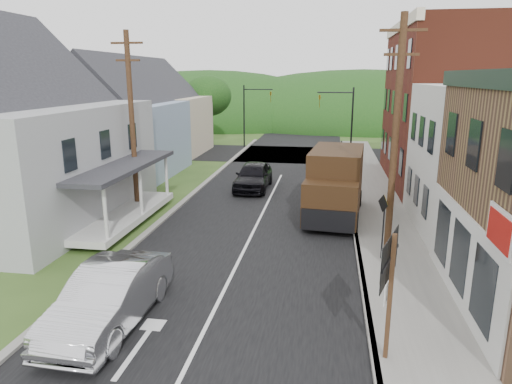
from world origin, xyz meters
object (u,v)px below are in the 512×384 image
at_px(delivery_van, 335,184).
at_px(warning_sign, 383,218).
at_px(dark_sedan, 253,176).
at_px(route_sign_cluster, 389,279).
at_px(silver_sedan, 110,297).

height_order(delivery_van, warning_sign, delivery_van).
relative_size(dark_sedan, route_sign_cluster, 1.53).
bearing_deg(delivery_van, silver_sedan, -113.77).
bearing_deg(route_sign_cluster, delivery_van, 113.59).
distance_m(silver_sedan, dark_sedan, 16.43).
bearing_deg(warning_sign, route_sign_cluster, -119.29).
height_order(silver_sedan, route_sign_cluster, route_sign_cluster).
height_order(silver_sedan, warning_sign, warning_sign).
xyz_separation_m(dark_sedan, route_sign_cluster, (6.06, -16.97, 1.39)).
xyz_separation_m(silver_sedan, dark_sedan, (1.39, 16.37, -0.02)).
bearing_deg(silver_sedan, dark_sedan, 86.36).
height_order(route_sign_cluster, warning_sign, route_sign_cluster).
distance_m(dark_sedan, warning_sign, 12.48).
bearing_deg(dark_sedan, route_sign_cluster, -69.99).
bearing_deg(warning_sign, delivery_van, 83.49).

